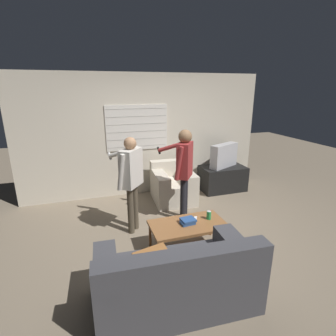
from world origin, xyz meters
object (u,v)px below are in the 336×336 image
person_left_standing (131,174)px  soda_can (209,215)px  tv (224,156)px  spare_remote (195,219)px  coffee_table (188,226)px  person_right_standing (184,164)px  book_stack (188,221)px  couch_blue (177,280)px  armchair_beige (173,185)px

person_left_standing → soda_can: 1.34m
tv → spare_remote: 2.40m
coffee_table → soda_can: 0.35m
person_left_standing → soda_can: (0.99, -0.74, -0.50)m
person_right_standing → book_stack: (-0.28, -0.89, -0.56)m
couch_blue → person_left_standing: 1.81m
armchair_beige → coffee_table: bearing=81.9°
couch_blue → book_stack: 1.04m
armchair_beige → book_stack: (-0.37, -1.73, 0.13)m
person_right_standing → spare_remote: (-0.13, -0.81, -0.59)m
book_stack → spare_remote: 0.16m
couch_blue → spare_remote: 1.17m
spare_remote → tv: bearing=84.3°
coffee_table → person_left_standing: 1.18m
tv → person_left_standing: (-2.28, -1.14, 0.17)m
couch_blue → armchair_beige: couch_blue is taller
person_right_standing → spare_remote: person_right_standing is taller
coffee_table → tv: size_ratio=1.42×
person_right_standing → tv: bearing=-16.7°
book_stack → soda_can: size_ratio=1.81×
book_stack → tv: bearing=49.5°
couch_blue → spare_remote: couch_blue is taller
coffee_table → person_right_standing: person_right_standing is taller
coffee_table → book_stack: book_stack is taller
armchair_beige → tv: tv is taller
soda_can → person_right_standing: bearing=94.4°
book_stack → person_right_standing: bearing=72.7°
coffee_table → tv: bearing=49.7°
tv → spare_remote: (-1.49, -1.84, -0.38)m
person_left_standing → book_stack: (0.65, -0.77, -0.53)m
coffee_table → spare_remote: spare_remote is taller
coffee_table → book_stack: bearing=137.3°
armchair_beige → book_stack: bearing=81.7°
book_stack → couch_blue: bearing=-118.5°
spare_remote → couch_blue: bearing=-89.9°
armchair_beige → person_left_standing: person_left_standing is taller
coffee_table → person_right_standing: size_ratio=0.67×
person_left_standing → soda_can: bearing=-87.2°
person_left_standing → couch_blue: bearing=-135.1°
tv → person_right_standing: size_ratio=0.47×
couch_blue → armchair_beige: (0.86, 2.63, 0.01)m
tv → person_right_standing: bearing=12.3°
armchair_beige → couch_blue: bearing=75.7°
coffee_table → tv: tv is taller
armchair_beige → coffee_table: size_ratio=0.90×
person_right_standing → person_left_standing: bearing=133.3°
soda_can → spare_remote: bearing=168.8°
person_right_standing → spare_remote: 1.01m
person_left_standing → tv: bearing=-24.0°
couch_blue → person_right_standing: size_ratio=1.08×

